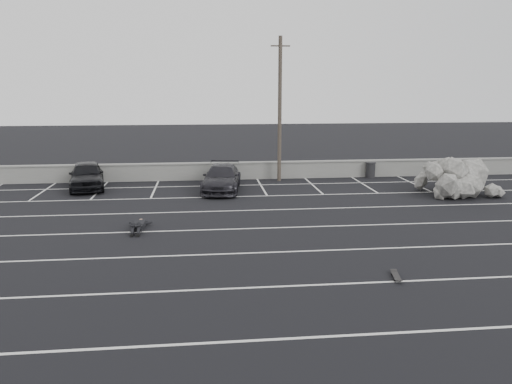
{
  "coord_description": "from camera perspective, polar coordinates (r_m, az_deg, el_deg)",
  "views": [
    {
      "loc": [
        -2.31,
        -16.2,
        5.59
      ],
      "look_at": [
        0.01,
        5.35,
        1.0
      ],
      "focal_mm": 35.0,
      "sensor_mm": 36.0,
      "label": 1
    }
  ],
  "objects": [
    {
      "name": "riprap_pile",
      "position": [
        28.7,
        22.55,
        1.12
      ],
      "size": [
        4.71,
        4.67,
        1.64
      ],
      "color": "#99968F",
      "rests_on": "ground"
    },
    {
      "name": "stall_lines",
      "position": [
        21.47,
        0.01,
        -3.12
      ],
      "size": [
        36.0,
        20.05,
        0.01
      ],
      "color": "silver",
      "rests_on": "ground"
    },
    {
      "name": "skateboard",
      "position": [
        15.6,
        15.72,
        -9.23
      ],
      "size": [
        0.34,
        0.78,
        0.09
      ],
      "rotation": [
        0.0,
        0.0,
        -0.2
      ],
      "color": "black",
      "rests_on": "ground"
    },
    {
      "name": "ground",
      "position": [
        17.3,
        1.87,
        -6.91
      ],
      "size": [
        120.0,
        120.0,
        0.0
      ],
      "primitive_type": "plane",
      "color": "black",
      "rests_on": "ground"
    },
    {
      "name": "car_right",
      "position": [
        27.34,
        -3.95,
        1.61
      ],
      "size": [
        2.53,
        4.99,
        1.39
      ],
      "primitive_type": "imported",
      "rotation": [
        0.0,
        0.0,
        -0.13
      ],
      "color": "black",
      "rests_on": "ground"
    },
    {
      "name": "person",
      "position": [
        20.65,
        -13.21,
        -3.38
      ],
      "size": [
        1.06,
        2.47,
        0.49
      ],
      "primitive_type": null,
      "rotation": [
        0.0,
        0.0,
        -0.02
      ],
      "color": "black",
      "rests_on": "ground"
    },
    {
      "name": "utility_pole",
      "position": [
        29.79,
        2.73,
        9.41
      ],
      "size": [
        1.13,
        0.23,
        8.44
      ],
      "color": "#4C4238",
      "rests_on": "ground"
    },
    {
      "name": "car_left",
      "position": [
        29.33,
        -18.79,
        1.84
      ],
      "size": [
        2.63,
        4.73,
        1.52
      ],
      "primitive_type": "imported",
      "rotation": [
        0.0,
        0.0,
        0.2
      ],
      "color": "black",
      "rests_on": "ground"
    },
    {
      "name": "seawall",
      "position": [
        30.71,
        -1.76,
        2.5
      ],
      "size": [
        50.0,
        0.45,
        1.06
      ],
      "color": "gray",
      "rests_on": "ground"
    },
    {
      "name": "trash_bin",
      "position": [
        31.98,
        12.95,
        2.48
      ],
      "size": [
        0.76,
        0.76,
        0.97
      ],
      "rotation": [
        0.0,
        0.0,
        -0.23
      ],
      "color": "black",
      "rests_on": "ground"
    }
  ]
}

